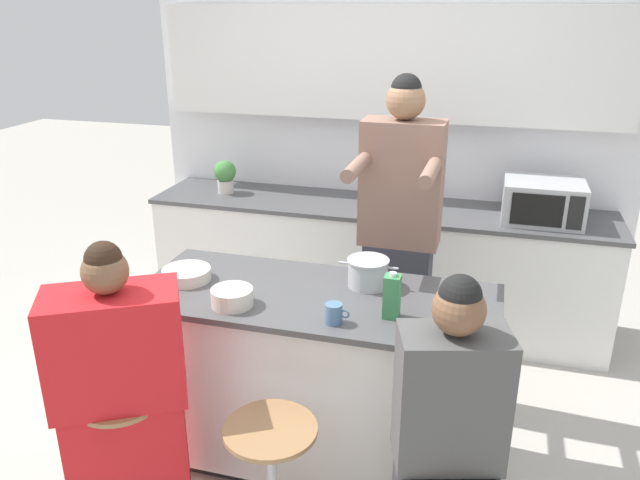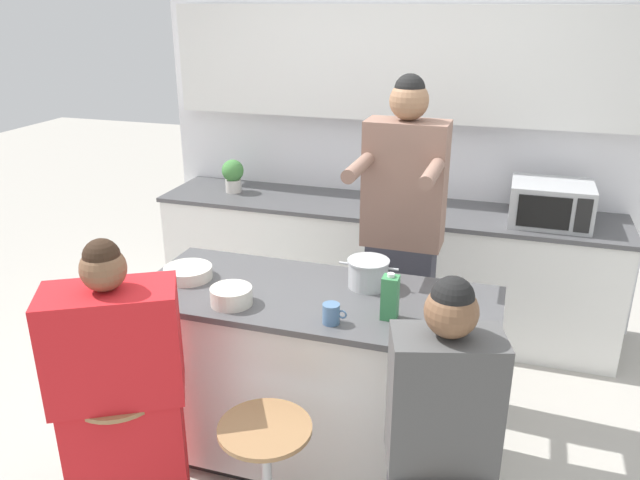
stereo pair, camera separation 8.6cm
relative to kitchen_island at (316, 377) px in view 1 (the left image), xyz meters
The scene contains 16 objects.
ground_plane 0.47m from the kitchen_island, ahead, with size 16.00×16.00×0.00m, color #B2ADA3.
wall_back 2.13m from the kitchen_island, 90.00° to the left, with size 3.45×0.22×2.70m.
back_counter 1.54m from the kitchen_island, 90.00° to the left, with size 3.21×0.63×0.89m.
kitchen_island is the anchor object (origin of this frame).
bar_stool_leftmost 0.94m from the kitchen_island, 137.21° to the right, with size 0.38×0.38×0.65m.
person_cooking 0.86m from the kitchen_island, 66.56° to the left, with size 0.44×0.60×1.88m.
person_wrapped_blanket 0.94m from the kitchen_island, 136.08° to the right, with size 0.61×0.51×1.36m.
person_seated_near 0.95m from the kitchen_island, 43.34° to the right, with size 0.43×0.35×1.39m.
cooking_pot 0.59m from the kitchen_island, 36.86° to the left, with size 0.29×0.20×0.14m.
fruit_bowl 0.64m from the kitchen_island, 148.24° to the right, with size 0.19×0.19×0.08m.
mixing_bowl_steel 0.82m from the kitchen_island, behind, with size 0.24×0.24×0.06m.
coffee_cup_near 0.58m from the kitchen_island, 58.23° to the right, with size 0.11×0.08×0.09m.
banana_bunch 0.87m from the kitchen_island, 13.50° to the right, with size 0.14×0.10×0.05m.
juice_carton 0.69m from the kitchen_island, 17.92° to the right, with size 0.07×0.07×0.21m.
microwave 1.93m from the kitchen_island, 54.30° to the left, with size 0.50×0.41×0.26m.
potted_plant 1.99m from the kitchen_island, 126.50° to the left, with size 0.16×0.16×0.24m.
Camera 1 is at (0.74, -2.55, 2.23)m, focal length 35.00 mm.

